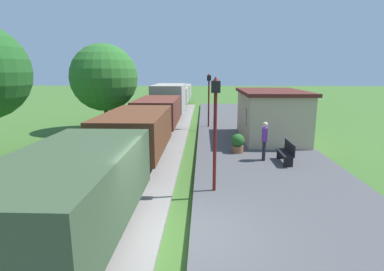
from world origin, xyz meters
The scene contains 13 objects.
ground_plane centered at (0.00, 0.00, 0.00)m, with size 160.00×160.00×0.00m, color #3D6628.
platform_slab centered at (3.20, 0.00, 0.12)m, with size 6.00×60.00×0.25m, color #4C4C4F.
track_ballast centered at (-2.40, 0.00, 0.06)m, with size 3.80×60.00×0.12m, color gray.
rail_near centered at (-1.68, 0.00, 0.19)m, with size 0.07×60.00×0.14m, color slate.
rail_far centered at (-3.12, 0.00, 0.19)m, with size 0.07×60.00×0.14m, color slate.
freight_train centered at (-2.40, 16.10, 1.45)m, with size 2.50×39.20×2.72m.
station_hut centered at (4.40, 10.85, 1.65)m, with size 3.50×5.80×2.78m.
bench_near_hut centered at (4.07, 5.93, 0.72)m, with size 0.42×1.50×0.91m.
person_waiting centered at (3.18, 6.29, 1.18)m, with size 0.32×0.42×1.71m.
potted_planter centered at (2.17, 7.54, 0.72)m, with size 0.64×0.64×0.92m.
lamp_post_near centered at (0.88, 2.72, 2.80)m, with size 0.28×0.28×3.70m.
lamp_post_far centered at (0.88, 14.47, 2.80)m, with size 0.28×0.28×3.70m.
tree_field_left centered at (-6.29, 14.16, 3.66)m, with size 4.56×4.56×5.94m.
Camera 1 is at (0.50, -6.77, 4.11)m, focal length 28.53 mm.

